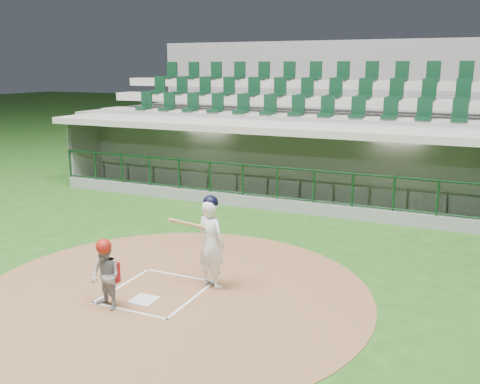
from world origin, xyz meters
name	(u,v)px	position (x,y,z in m)	size (l,w,h in m)	color
ground	(165,287)	(0.00, 0.00, 0.00)	(120.00, 120.00, 0.00)	#1E4C15
dirt_circle	(174,293)	(0.30, -0.20, 0.01)	(7.20, 7.20, 0.01)	brown
home_plate	(144,300)	(0.00, -0.70, 0.02)	(0.43, 0.43, 0.02)	silver
batter_box_chalk	(157,292)	(0.00, -0.30, 0.02)	(1.55, 1.80, 0.01)	white
dugout_structure	(302,167)	(0.12, 7.84, 0.96)	(16.40, 3.70, 3.00)	slate
seating_deck	(325,140)	(0.00, 10.91, 1.42)	(17.00, 6.72, 5.15)	gray
batter	(211,241)	(0.79, 0.35, 0.89)	(0.89, 0.92, 1.75)	white
catcher	(106,275)	(-0.39, -1.21, 0.62)	(0.66, 0.58, 1.23)	gray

